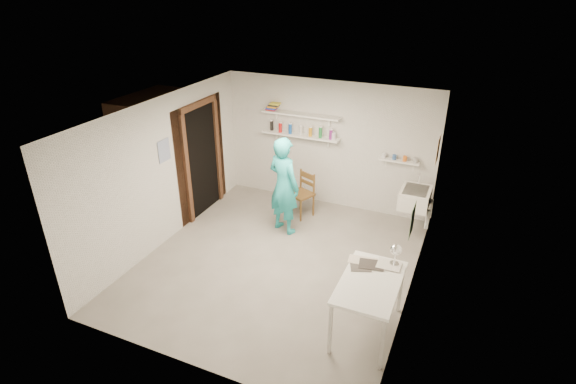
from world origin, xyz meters
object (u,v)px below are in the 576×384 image
at_px(work_table, 368,306).
at_px(desk_lamp, 396,250).
at_px(belfast_sink, 415,198).
at_px(wall_clock, 285,165).
at_px(wooden_chair, 301,194).
at_px(man, 284,186).

relative_size(work_table, desk_lamp, 8.00).
bearing_deg(belfast_sink, wall_clock, -165.96).
relative_size(wall_clock, desk_lamp, 2.13).
bearing_deg(work_table, desk_lamp, 67.58).
distance_m(belfast_sink, wooden_chair, 2.02).
bearing_deg(wall_clock, desk_lamp, -15.79).
relative_size(belfast_sink, work_table, 0.52).
relative_size(belfast_sink, wooden_chair, 0.69).
bearing_deg(desk_lamp, wall_clock, 144.22).
height_order(wall_clock, work_table, wall_clock).
height_order(man, wall_clock, man).
relative_size(belfast_sink, desk_lamp, 4.17).
bearing_deg(wooden_chair, work_table, -28.33).
bearing_deg(wall_clock, belfast_sink, 34.04).
bearing_deg(wooden_chair, wall_clock, -85.52).
distance_m(belfast_sink, desk_lamp, 2.16).
xyz_separation_m(belfast_sink, wooden_chair, (-2.00, -0.14, -0.27)).
relative_size(belfast_sink, man, 0.35).
bearing_deg(belfast_sink, man, -160.25).
height_order(belfast_sink, work_table, belfast_sink).
xyz_separation_m(man, wall_clock, (-0.08, 0.21, 0.28)).
bearing_deg(wall_clock, man, -50.01).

